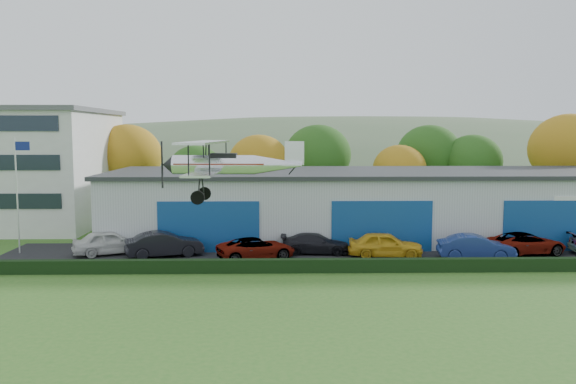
{
  "coord_description": "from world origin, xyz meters",
  "views": [
    {
      "loc": [
        -2.39,
        -18.06,
        8.33
      ],
      "look_at": [
        -1.73,
        12.41,
        5.21
      ],
      "focal_mm": 36.56,
      "sensor_mm": 36.0,
      "label": 1
    }
  ],
  "objects_px": {
    "car_0": "(110,242)",
    "car_2": "(256,248)",
    "car_3": "(316,244)",
    "flagpole": "(18,184)",
    "car_6": "(525,244)",
    "car_1": "(164,244)",
    "biplane": "(226,163)",
    "car_5": "(476,247)",
    "hangar": "(368,204)",
    "car_4": "(385,245)"
  },
  "relations": [
    {
      "from": "car_0",
      "to": "car_2",
      "type": "distance_m",
      "value": 10.18
    },
    {
      "from": "car_3",
      "to": "flagpole",
      "type": "bearing_deg",
      "value": 93.31
    },
    {
      "from": "flagpole",
      "to": "car_6",
      "type": "relative_size",
      "value": 1.46
    },
    {
      "from": "flagpole",
      "to": "car_3",
      "type": "xyz_separation_m",
      "value": [
        20.26,
        -0.58,
        -4.05
      ]
    },
    {
      "from": "car_0",
      "to": "car_6",
      "type": "distance_m",
      "value": 28.22
    },
    {
      "from": "flagpole",
      "to": "car_1",
      "type": "bearing_deg",
      "value": -7.89
    },
    {
      "from": "car_2",
      "to": "biplane",
      "type": "bearing_deg",
      "value": 151.25
    },
    {
      "from": "flagpole",
      "to": "car_5",
      "type": "xyz_separation_m",
      "value": [
        30.6,
        -2.64,
        -3.93
      ]
    },
    {
      "from": "hangar",
      "to": "car_4",
      "type": "distance_m",
      "value": 8.03
    },
    {
      "from": "car_4",
      "to": "car_6",
      "type": "distance_m",
      "value": 9.63
    },
    {
      "from": "car_0",
      "to": "car_5",
      "type": "xyz_separation_m",
      "value": [
        24.39,
        -2.1,
        -0.02
      ]
    },
    {
      "from": "hangar",
      "to": "flagpole",
      "type": "xyz_separation_m",
      "value": [
        -24.88,
        -5.98,
        2.13
      ]
    },
    {
      "from": "flagpole",
      "to": "biplane",
      "type": "relative_size",
      "value": 0.99
    },
    {
      "from": "car_4",
      "to": "biplane",
      "type": "relative_size",
      "value": 0.61
    },
    {
      "from": "hangar",
      "to": "car_2",
      "type": "xyz_separation_m",
      "value": [
        -8.65,
        -8.28,
        -1.9
      ]
    },
    {
      "from": "car_3",
      "to": "biplane",
      "type": "height_order",
      "value": "biplane"
    },
    {
      "from": "car_2",
      "to": "flagpole",
      "type": "bearing_deg",
      "value": 60.68
    },
    {
      "from": "car_2",
      "to": "car_3",
      "type": "bearing_deg",
      "value": -88.08
    },
    {
      "from": "car_1",
      "to": "car_3",
      "type": "xyz_separation_m",
      "value": [
        10.18,
        0.81,
        -0.15
      ]
    },
    {
      "from": "car_4",
      "to": "biplane",
      "type": "height_order",
      "value": "biplane"
    },
    {
      "from": "car_0",
      "to": "flagpole",
      "type": "bearing_deg",
      "value": 60.87
    },
    {
      "from": "car_4",
      "to": "car_5",
      "type": "bearing_deg",
      "value": -93.14
    },
    {
      "from": "car_0",
      "to": "car_3",
      "type": "relative_size",
      "value": 1.03
    },
    {
      "from": "car_6",
      "to": "biplane",
      "type": "relative_size",
      "value": 0.68
    },
    {
      "from": "car_0",
      "to": "car_5",
      "type": "relative_size",
      "value": 0.99
    },
    {
      "from": "hangar",
      "to": "car_5",
      "type": "bearing_deg",
      "value": -56.44
    },
    {
      "from": "hangar",
      "to": "car_5",
      "type": "xyz_separation_m",
      "value": [
        5.72,
        -8.62,
        -1.8
      ]
    },
    {
      "from": "car_5",
      "to": "car_6",
      "type": "height_order",
      "value": "car_5"
    },
    {
      "from": "flagpole",
      "to": "car_2",
      "type": "distance_m",
      "value": 16.89
    },
    {
      "from": "car_6",
      "to": "car_5",
      "type": "bearing_deg",
      "value": 93.35
    },
    {
      "from": "hangar",
      "to": "car_4",
      "type": "relative_size",
      "value": 8.26
    },
    {
      "from": "car_5",
      "to": "car_1",
      "type": "bearing_deg",
      "value": 93.63
    },
    {
      "from": "car_0",
      "to": "car_2",
      "type": "xyz_separation_m",
      "value": [
        10.02,
        -1.76,
        -0.12
      ]
    },
    {
      "from": "car_3",
      "to": "car_6",
      "type": "xyz_separation_m",
      "value": [
        14.17,
        -0.74,
        0.08
      ]
    },
    {
      "from": "car_2",
      "to": "car_5",
      "type": "relative_size",
      "value": 1.05
    },
    {
      "from": "biplane",
      "to": "car_1",
      "type": "bearing_deg",
      "value": 119.9
    },
    {
      "from": "flagpole",
      "to": "car_2",
      "type": "xyz_separation_m",
      "value": [
        16.24,
        -2.3,
        -4.02
      ]
    },
    {
      "from": "flagpole",
      "to": "car_1",
      "type": "relative_size",
      "value": 1.58
    },
    {
      "from": "car_0",
      "to": "car_6",
      "type": "bearing_deg",
      "value": -115.78
    },
    {
      "from": "car_4",
      "to": "flagpole",
      "type": "bearing_deg",
      "value": 90.39
    },
    {
      "from": "biplane",
      "to": "car_3",
      "type": "bearing_deg",
      "value": 66.99
    },
    {
      "from": "hangar",
      "to": "car_6",
      "type": "bearing_deg",
      "value": -37.43
    },
    {
      "from": "biplane",
      "to": "car_6",
      "type": "bearing_deg",
      "value": 30.08
    },
    {
      "from": "car_0",
      "to": "car_5",
      "type": "bearing_deg",
      "value": -119.11
    },
    {
      "from": "car_0",
      "to": "biplane",
      "type": "bearing_deg",
      "value": -164.56
    },
    {
      "from": "hangar",
      "to": "flagpole",
      "type": "bearing_deg",
      "value": -166.49
    },
    {
      "from": "flagpole",
      "to": "car_2",
      "type": "relative_size",
      "value": 1.57
    },
    {
      "from": "car_1",
      "to": "car_4",
      "type": "bearing_deg",
      "value": -111.09
    },
    {
      "from": "flagpole",
      "to": "car_6",
      "type": "xyz_separation_m",
      "value": [
        34.43,
        -1.33,
        -3.97
      ]
    },
    {
      "from": "flagpole",
      "to": "car_5",
      "type": "distance_m",
      "value": 30.97
    }
  ]
}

